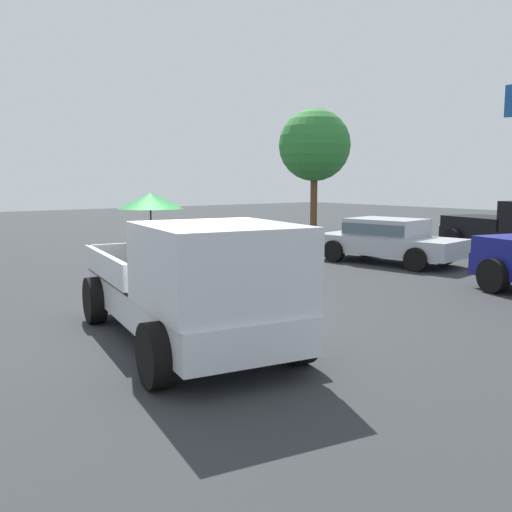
# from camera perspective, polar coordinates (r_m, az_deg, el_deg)

# --- Properties ---
(ground_plane) EXTENTS (80.00, 80.00, 0.00)m
(ground_plane) POSITION_cam_1_polar(r_m,az_deg,el_deg) (8.92, -7.31, -8.42)
(ground_plane) COLOR #2D3033
(pickup_truck_main) EXTENTS (5.30, 2.96, 2.24)m
(pickup_truck_main) POSITION_cam_1_polar(r_m,az_deg,el_deg) (8.32, -6.44, -2.76)
(pickup_truck_main) COLOR black
(pickup_truck_main) RESTS_ON ground
(parked_sedan_near) EXTENTS (4.53, 2.50, 1.33)m
(parked_sedan_near) POSITION_cam_1_polar(r_m,az_deg,el_deg) (17.29, 13.13, 1.74)
(parked_sedan_near) COLOR black
(parked_sedan_near) RESTS_ON ground
(tree_by_lot) EXTENTS (3.29, 3.29, 5.70)m
(tree_by_lot) POSITION_cam_1_polar(r_m,az_deg,el_deg) (26.55, 5.91, 11.00)
(tree_by_lot) COLOR brown
(tree_by_lot) RESTS_ON ground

